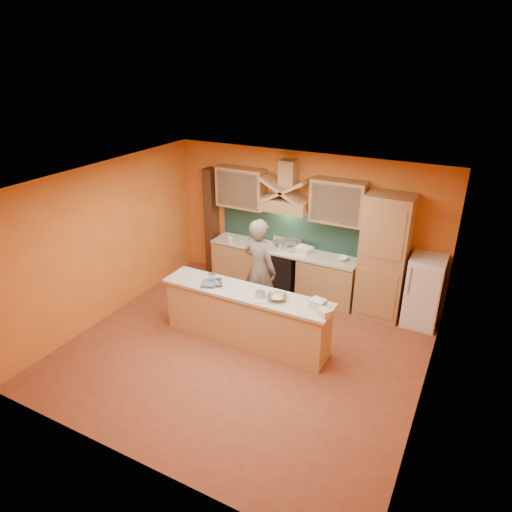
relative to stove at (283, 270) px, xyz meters
The scene contains 36 objects.
floor 2.27m from the stove, 82.23° to the right, with size 5.50×5.00×0.01m, color brown.
ceiling 3.23m from the stove, 82.23° to the right, with size 5.50×5.00×0.01m, color white.
wall_back 1.04m from the stove, 45.00° to the left, with size 5.50×0.02×2.80m, color orange.
wall_front 4.80m from the stove, 86.35° to the right, with size 5.50×0.02×2.80m, color orange.
wall_left 3.43m from the stove, 138.08° to the right, with size 0.02×5.00×2.80m, color orange.
wall_right 3.88m from the stove, 35.80° to the right, with size 0.02×5.00×2.80m, color orange.
base_cabinet_left 0.95m from the stove, behind, with size 1.10×0.60×0.86m, color tan.
base_cabinet_right 0.95m from the stove, ahead, with size 1.10×0.60×0.86m, color tan.
counter_top 0.45m from the stove, behind, with size 3.00×0.62×0.04m, color beige.
stove is the anchor object (origin of this frame).
backsplash 0.85m from the stove, 90.00° to the left, with size 3.00×0.03×0.70m, color #16312A.
range_hood 1.37m from the stove, 90.00° to the left, with size 0.92×0.50×0.24m, color tan.
hood_chimney 1.96m from the stove, 90.00° to the left, with size 0.30×0.30×0.50m, color tan.
upper_cabinet_left 1.85m from the stove, behind, with size 1.00×0.35×0.80m, color tan.
upper_cabinet_right 1.85m from the stove, ahead, with size 1.00×0.35×0.80m, color tan.
pantry_column 2.07m from the stove, ahead, with size 0.80×0.60×2.30m, color tan.
fridge 2.71m from the stove, ahead, with size 0.58×0.60×1.30m, color white.
trim_column_left 1.89m from the stove, behind, with size 0.20×0.30×2.30m, color #472816.
island_body 1.91m from the stove, 83.99° to the right, with size 2.80×0.55×0.88m, color tan.
island_top 1.97m from the stove, 83.99° to the right, with size 2.90×0.62×0.05m, color beige.
person 1.19m from the stove, 88.49° to the right, with size 0.69×0.45×1.89m, color #70665B.
pot_large 0.54m from the stove, 155.18° to the right, with size 0.23×0.23×0.16m, color silver.
pot_small 0.54m from the stove, ahead, with size 0.21×0.21×0.13m, color silver.
soap_bottle_a 1.25m from the stove, 167.28° to the right, with size 0.10×0.10×0.21m, color beige.
soap_bottle_b 0.90m from the stove, 168.92° to the right, with size 0.08×0.08×0.21m, color #305485.
bowl_back 1.28m from the stove, ahead, with size 0.23×0.23×0.07m, color white.
dish_rack 0.68m from the stove, ahead, with size 0.30×0.24×0.11m, color silver.
book_lower 2.17m from the stove, 105.74° to the right, with size 0.21×0.28×0.03m, color #A1393D.
book_upper 2.13m from the stove, 104.76° to the right, with size 0.21×0.29×0.02m, color #3C6B85.
jar_large 2.01m from the stove, 103.92° to the right, with size 0.13×0.13×0.15m, color silver.
jar_small 2.05m from the stove, 98.06° to the right, with size 0.11×0.11×0.13m, color silver.
kitchen_scale 2.12m from the stove, 75.67° to the right, with size 0.12×0.12×0.10m, color silver.
mixing_bowl 2.12m from the stove, 68.18° to the right, with size 0.31×0.31×0.08m, color silver.
cloth 2.20m from the stove, 75.03° to the right, with size 0.22×0.16×0.01m, color beige.
grocery_bag_a 2.40m from the stove, 52.73° to the right, with size 0.22×0.18×0.14m, color beige.
grocery_bag_b 2.63m from the stove, 52.04° to the right, with size 0.18×0.14×0.11m, color beige.
Camera 1 is at (3.04, -5.35, 4.49)m, focal length 32.00 mm.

